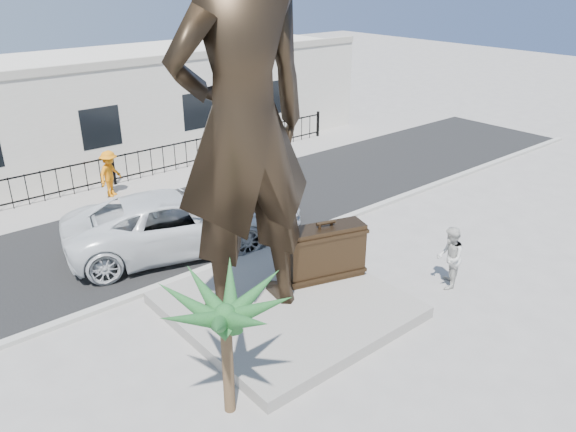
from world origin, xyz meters
name	(u,v)px	position (x,y,z in m)	size (l,w,h in m)	color
ground	(341,329)	(0.00, 0.00, 0.00)	(100.00, 100.00, 0.00)	#9E9991
street	(175,223)	(0.00, 8.00, 0.01)	(40.00, 7.00, 0.01)	black
curb	(234,259)	(0.00, 4.50, 0.06)	(40.00, 0.25, 0.12)	#A5A399
far_sidewalk	(124,190)	(0.00, 12.00, 0.01)	(40.00, 2.50, 0.02)	#9E9991
plinth	(285,305)	(-0.50, 1.50, 0.15)	(5.20, 5.20, 0.30)	gray
fence	(114,171)	(0.00, 12.80, 0.60)	(22.00, 0.10, 1.20)	black
building	(68,112)	(0.00, 17.00, 2.20)	(28.00, 7.00, 4.40)	silver
statue	(243,127)	(-1.35, 1.91, 4.82)	(3.29, 2.16, 9.03)	black
suitcase	(325,252)	(1.05, 1.72, 1.05)	(2.12, 0.67, 1.49)	#332415
tourist	(450,258)	(3.63, -0.39, 0.87)	(0.84, 0.66, 1.73)	beige
car_white	(174,222)	(-0.92, 6.28, 0.90)	(2.97, 6.43, 1.79)	silver
car_silver	(230,209)	(1.24, 6.45, 0.70)	(1.93, 4.76, 1.38)	silver
worker	(110,174)	(-0.59, 11.70, 0.90)	(1.14, 0.66, 1.77)	orange
palm_tree	(230,409)	(-3.57, -0.50, 0.00)	(1.80, 1.80, 3.20)	#1D5122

